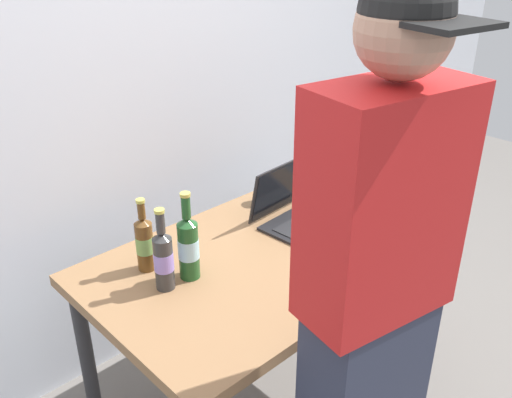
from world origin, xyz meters
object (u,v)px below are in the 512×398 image
(beer_bottle_amber, at_px, (145,242))
(person_figure, at_px, (371,315))
(beer_bottle_green, at_px, (188,246))
(coffee_mug, at_px, (263,194))
(beer_bottle_dark, at_px, (163,258))
(laptop, at_px, (293,209))

(beer_bottle_amber, distance_m, person_figure, 0.89)
(beer_bottle_green, xyz_separation_m, coffee_mug, (0.60, 0.24, -0.09))
(beer_bottle_dark, xyz_separation_m, coffee_mug, (0.70, 0.24, -0.08))
(beer_bottle_dark, relative_size, person_figure, 0.17)
(laptop, distance_m, beer_bottle_amber, 0.67)
(beer_bottle_amber, xyz_separation_m, coffee_mug, (0.68, 0.09, -0.07))
(beer_bottle_green, height_order, coffee_mug, beer_bottle_green)
(laptop, bearing_deg, coffee_mug, 82.35)
(beer_bottle_dark, xyz_separation_m, person_figure, (0.17, -0.73, 0.08))
(beer_bottle_dark, height_order, coffee_mug, beer_bottle_dark)
(beer_bottle_amber, bearing_deg, laptop, -10.30)
(coffee_mug, bearing_deg, beer_bottle_dark, -161.33)
(beer_bottle_green, distance_m, beer_bottle_dark, 0.10)
(laptop, bearing_deg, beer_bottle_amber, 169.70)
(beer_bottle_green, relative_size, beer_bottle_amber, 1.17)
(person_figure, bearing_deg, beer_bottle_green, 95.63)
(person_figure, relative_size, coffee_mug, 18.07)
(laptop, xyz_separation_m, beer_bottle_dark, (-0.67, -0.03, 0.06))
(beer_bottle_green, bearing_deg, beer_bottle_dark, 176.88)
(beer_bottle_green, height_order, beer_bottle_dark, beer_bottle_green)
(person_figure, xyz_separation_m, coffee_mug, (0.53, 0.96, -0.16))
(laptop, height_order, beer_bottle_green, beer_bottle_green)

